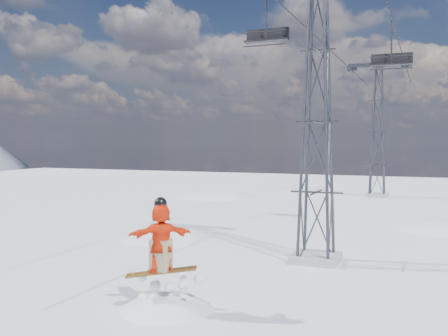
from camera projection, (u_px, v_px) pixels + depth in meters
The scene contains 6 objects.
ground at pixel (217, 330), 12.52m from camera, with size 120.00×120.00×0.00m, color white.
lift_tower_near at pixel (317, 123), 19.32m from camera, with size 5.20×1.80×11.43m.
lift_tower_far at pixel (378, 133), 42.41m from camera, with size 5.20×1.80×11.43m.
haul_cables at pixel (358, 39), 29.66m from camera, with size 4.46×51.00×0.06m.
lift_chair_near at pixel (267, 36), 20.38m from camera, with size 1.82×0.52×2.26m.
lift_chair_mid at pixel (391, 60), 25.13m from camera, with size 2.03×0.58×2.51m.
Camera 1 is at (4.82, -11.30, 4.72)m, focal length 40.00 mm.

